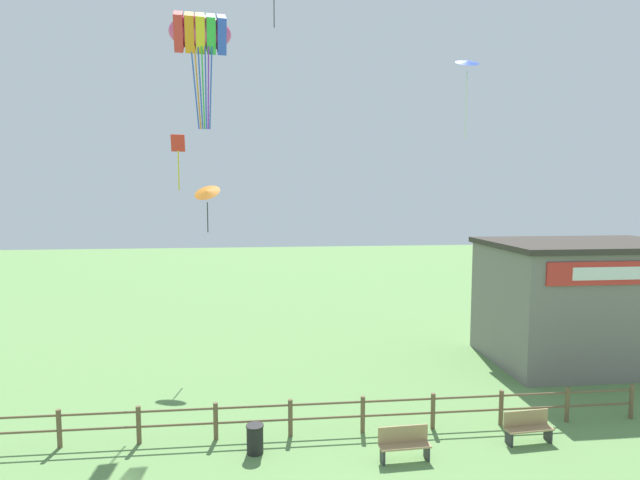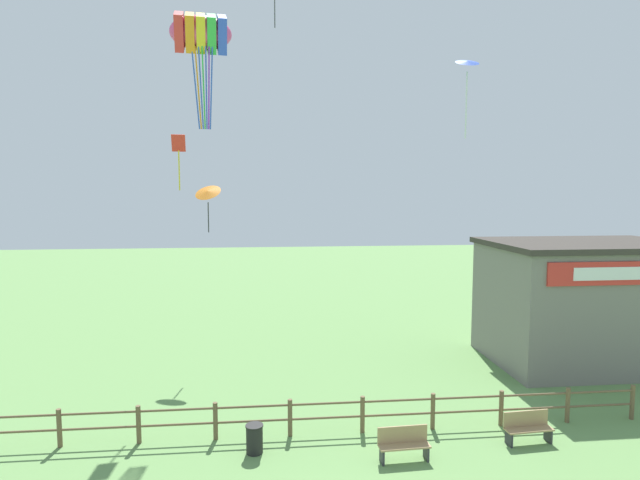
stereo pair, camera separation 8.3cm
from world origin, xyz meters
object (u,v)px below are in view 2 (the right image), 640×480
at_px(kite_rainbow_parafoil, 201,34).
at_px(kite_orange_delta, 208,193).
at_px(seaside_building, 585,302).
at_px(trash_bin, 254,439).
at_px(park_bench_by_building, 528,427).
at_px(kite_red_diamond, 179,152).
at_px(park_bench_near_fence, 404,443).
at_px(kite_blue_delta, 467,68).

bearing_deg(kite_rainbow_parafoil, kite_orange_delta, 93.37).
xyz_separation_m(seaside_building, kite_orange_delta, (-16.48, 2.82, 4.76)).
height_order(trash_bin, kite_rainbow_parafoil, kite_rainbow_parafoil).
bearing_deg(seaside_building, park_bench_by_building, -132.80).
relative_size(seaside_building, kite_rainbow_parafoil, 1.80).
relative_size(trash_bin, kite_red_diamond, 0.39).
distance_m(park_bench_near_fence, kite_red_diamond, 13.19).
distance_m(seaside_building, park_bench_near_fence, 12.57).
bearing_deg(park_bench_by_building, kite_orange_delta, 137.67).
relative_size(park_bench_near_fence, kite_rainbow_parafoil, 0.31).
height_order(park_bench_near_fence, trash_bin, park_bench_near_fence).
relative_size(trash_bin, kite_orange_delta, 0.38).
bearing_deg(kite_red_diamond, trash_bin, -64.52).
relative_size(kite_rainbow_parafoil, kite_blue_delta, 1.79).
bearing_deg(kite_orange_delta, kite_red_diamond, -104.15).
bearing_deg(trash_bin, kite_red_diamond, 115.48).
distance_m(trash_bin, kite_rainbow_parafoil, 15.09).
height_order(kite_rainbow_parafoil, kite_red_diamond, kite_rainbow_parafoil).
height_order(seaside_building, park_bench_near_fence, seaside_building).
relative_size(seaside_building, park_bench_by_building, 5.69).
bearing_deg(kite_orange_delta, park_bench_by_building, -42.33).
bearing_deg(park_bench_by_building, park_bench_near_fence, -171.55).
height_order(kite_blue_delta, kite_orange_delta, kite_blue_delta).
xyz_separation_m(park_bench_near_fence, kite_rainbow_parafoil, (-6.28, 7.70, 13.19)).
bearing_deg(park_bench_by_building, seaside_building, 47.20).
relative_size(kite_blue_delta, kite_red_diamond, 1.20).
xyz_separation_m(park_bench_by_building, kite_red_diamond, (-11.09, 6.52, 8.51)).
xyz_separation_m(kite_rainbow_parafoil, kite_orange_delta, (-0.14, 2.32, -6.23)).
relative_size(park_bench_near_fence, kite_red_diamond, 0.68).
xyz_separation_m(seaside_building, kite_rainbow_parafoil, (-16.34, 0.50, 10.99)).
height_order(kite_red_diamond, kite_orange_delta, kite_red_diamond).
height_order(kite_rainbow_parafoil, kite_blue_delta, kite_rainbow_parafoil).
distance_m(seaside_building, kite_rainbow_parafoil, 19.70).
relative_size(park_bench_by_building, kite_rainbow_parafoil, 0.32).
height_order(park_bench_by_building, kite_orange_delta, kite_orange_delta).
distance_m(kite_blue_delta, kite_orange_delta, 12.28).
xyz_separation_m(park_bench_near_fence, kite_blue_delta, (2.62, 2.70, 10.88)).
bearing_deg(kite_blue_delta, park_bench_by_building, -58.06).
bearing_deg(kite_red_diamond, kite_blue_delta, -24.29).
bearing_deg(kite_blue_delta, seaside_building, 31.18).
distance_m(trash_bin, kite_blue_delta, 13.01).
height_order(seaside_building, park_bench_by_building, seaside_building).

